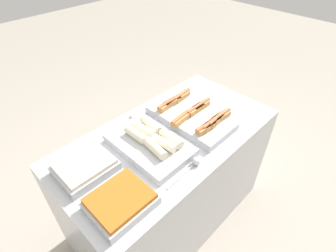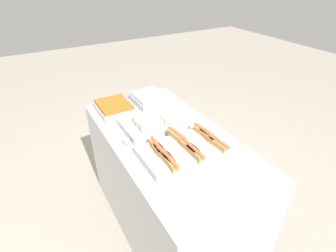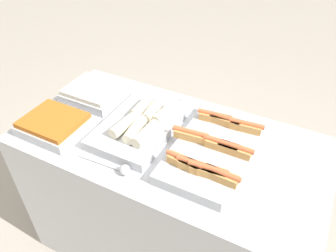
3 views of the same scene
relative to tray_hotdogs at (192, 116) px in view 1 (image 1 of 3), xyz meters
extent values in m
plane|color=#ADA393|center=(-0.21, 0.00, -0.93)|extent=(12.00, 12.00, 0.00)
cube|color=#B7BABF|center=(-0.21, 0.00, -0.48)|extent=(1.45, 0.75, 0.89)
cube|color=#B7BABF|center=(-0.01, 0.00, -0.01)|extent=(0.30, 0.56, 0.05)
cube|color=tan|center=(-0.06, 0.18, 0.03)|extent=(0.15, 0.06, 0.04)
cylinder|color=#CC6038|center=(-0.06, 0.18, 0.05)|extent=(0.17, 0.04, 0.02)
cube|color=tan|center=(-0.01, -0.16, 0.03)|extent=(0.15, 0.05, 0.04)
cylinder|color=#CC6038|center=(-0.01, -0.16, 0.05)|extent=(0.16, 0.03, 0.02)
cube|color=tan|center=(0.10, -0.16, 0.03)|extent=(0.15, 0.05, 0.04)
cylinder|color=#CC6038|center=(0.10, -0.16, 0.05)|extent=(0.16, 0.03, 0.02)
cube|color=tan|center=(0.10, 0.18, 0.03)|extent=(0.15, 0.06, 0.04)
cylinder|color=#CC6038|center=(0.10, 0.18, 0.05)|extent=(0.17, 0.04, 0.02)
cube|color=tan|center=(0.04, -0.16, 0.03)|extent=(0.15, 0.06, 0.04)
cylinder|color=#CC6038|center=(0.04, -0.16, 0.05)|extent=(0.17, 0.04, 0.02)
cube|color=tan|center=(-0.06, -0.16, 0.03)|extent=(0.15, 0.06, 0.04)
cylinder|color=#CC6038|center=(-0.06, -0.16, 0.05)|extent=(0.17, 0.04, 0.02)
cube|color=tan|center=(0.10, 0.00, 0.03)|extent=(0.14, 0.05, 0.04)
cylinder|color=#CC6038|center=(0.10, 0.00, 0.05)|extent=(0.16, 0.02, 0.02)
cube|color=tan|center=(-0.11, 0.00, 0.03)|extent=(0.15, 0.06, 0.04)
cylinder|color=#CC6038|center=(-0.11, 0.00, 0.05)|extent=(0.17, 0.04, 0.02)
cube|color=tan|center=(0.04, 0.00, 0.03)|extent=(0.14, 0.05, 0.04)
cylinder|color=#CC6038|center=(0.04, 0.00, 0.05)|extent=(0.16, 0.03, 0.02)
cube|color=tan|center=(0.00, 0.17, 0.03)|extent=(0.14, 0.05, 0.04)
cylinder|color=#CC6038|center=(0.00, 0.17, 0.05)|extent=(0.16, 0.03, 0.02)
cube|color=#B7BABF|center=(-0.37, 0.00, -0.01)|extent=(0.32, 0.49, 0.05)
cylinder|color=beige|center=(-0.28, 0.09, 0.04)|extent=(0.07, 0.16, 0.05)
cylinder|color=beige|center=(-0.34, 0.08, 0.04)|extent=(0.06, 0.16, 0.05)
cylinder|color=beige|center=(-0.28, -0.08, 0.04)|extent=(0.06, 0.16, 0.05)
cylinder|color=beige|center=(-0.34, -0.08, 0.04)|extent=(0.07, 0.16, 0.05)
cylinder|color=beige|center=(-0.40, 0.08, 0.04)|extent=(0.06, 0.16, 0.05)
cylinder|color=beige|center=(-0.40, -0.08, 0.04)|extent=(0.07, 0.16, 0.05)
cube|color=#B7BABF|center=(-0.73, -0.19, -0.01)|extent=(0.29, 0.25, 0.05)
cube|color=#B7601E|center=(-0.73, -0.19, 0.02)|extent=(0.27, 0.23, 0.02)
cube|color=#B7BABF|center=(-0.73, 0.12, -0.01)|extent=(0.29, 0.25, 0.05)
cube|color=silver|center=(-0.73, 0.12, 0.02)|extent=(0.27, 0.23, 0.02)
cylinder|color=silver|center=(-0.39, -0.27, -0.03)|extent=(0.24, 0.02, 0.01)
sphere|color=silver|center=(-0.28, -0.27, -0.01)|extent=(0.05, 0.05, 0.05)
cylinder|color=silver|center=(-0.39, 0.28, -0.03)|extent=(0.24, 0.01, 0.01)
sphere|color=silver|center=(-0.28, 0.28, -0.01)|extent=(0.05, 0.05, 0.05)
camera|label=1|loc=(-1.09, -0.85, 1.06)|focal=28.00mm
camera|label=2|loc=(1.06, -0.73, 0.96)|focal=28.00mm
camera|label=3|loc=(0.31, -1.02, 0.98)|focal=35.00mm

